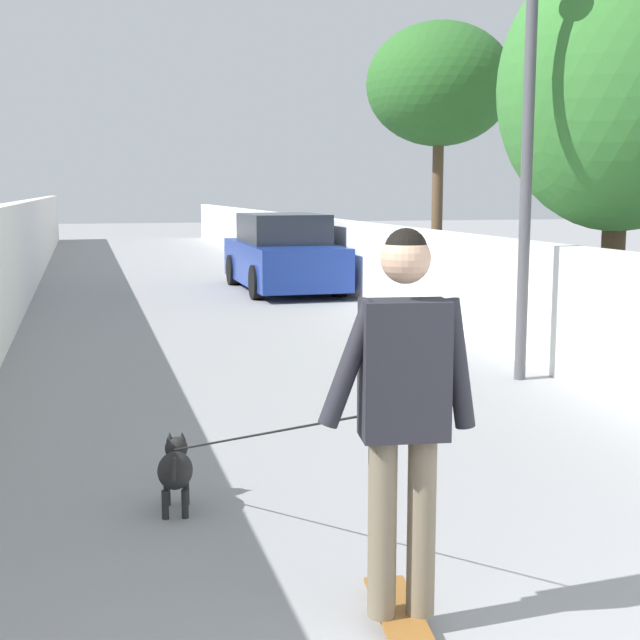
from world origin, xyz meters
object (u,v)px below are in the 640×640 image
(skateboard, at_px, (401,617))
(dog, at_px, (176,468))
(lamp_post, at_px, (530,82))
(car_near, at_px, (283,255))
(tree_right_mid, at_px, (439,85))
(tree_right_near, at_px, (621,90))
(person_skateboarder, at_px, (404,394))

(skateboard, relative_size, dog, 0.39)
(lamp_post, height_order, skateboard, lamp_post)
(car_near, bearing_deg, dog, 164.26)
(tree_right_mid, distance_m, lamp_post, 6.47)
(tree_right_near, xyz_separation_m, dog, (-3.70, 5.49, -2.86))
(tree_right_near, bearing_deg, car_near, 14.68)
(tree_right_mid, distance_m, person_skateboarder, 12.29)
(lamp_post, relative_size, skateboard, 5.56)
(dog, bearing_deg, tree_right_mid, -31.07)
(skateboard, relative_size, car_near, 0.19)
(tree_right_mid, bearing_deg, dog, 148.93)
(dog, relative_size, car_near, 0.49)
(tree_right_mid, distance_m, car_near, 4.64)
(tree_right_near, bearing_deg, lamp_post, 115.18)
(tree_right_mid, height_order, dog, tree_right_mid)
(dog, bearing_deg, person_skateboarder, -155.60)
(dog, distance_m, car_near, 12.34)
(tree_right_mid, xyz_separation_m, person_skateboarder, (-11.02, 4.72, -2.69))
(lamp_post, height_order, car_near, lamp_post)
(tree_right_near, relative_size, person_skateboarder, 2.72)
(tree_right_mid, bearing_deg, car_near, 39.42)
(tree_right_near, distance_m, car_near, 8.79)
(tree_right_mid, height_order, person_skateboarder, tree_right_mid)
(tree_right_mid, relative_size, lamp_post, 1.07)
(lamp_post, xyz_separation_m, dog, (-2.97, 3.95, -2.82))
(lamp_post, distance_m, dog, 5.69)
(car_near, bearing_deg, lamp_post, -176.14)
(tree_right_near, distance_m, dog, 7.21)
(lamp_post, distance_m, skateboard, 6.47)
(tree_right_mid, bearing_deg, lamp_post, 165.60)
(lamp_post, distance_m, car_near, 9.23)
(lamp_post, xyz_separation_m, car_near, (8.90, 0.60, -2.38))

